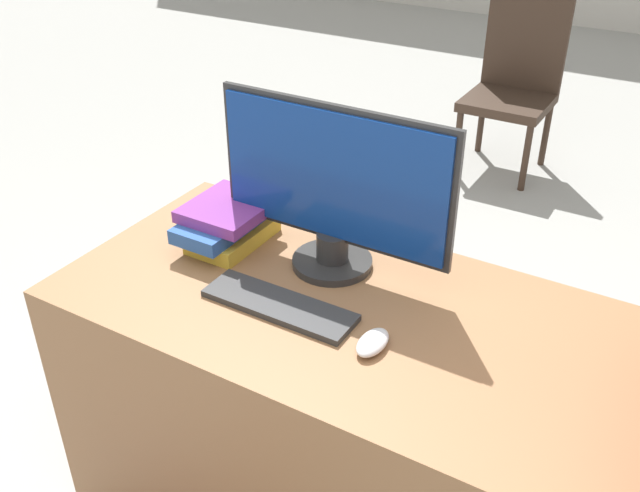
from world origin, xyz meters
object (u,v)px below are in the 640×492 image
Objects in this scene: monitor at (333,188)px; far_chair at (515,79)px; keyboard at (279,305)px; mouse at (373,342)px; book_stack at (228,222)px.

far_chair is (-0.26, 2.46, -0.47)m from monitor.
keyboard is 3.52× the size of mouse.
monitor is 1.66× the size of keyboard.
far_chair is at bearing 89.25° from book_stack.
monitor is 0.65× the size of far_chair.
far_chair is at bearing 96.09° from monitor.
book_stack is at bearing 159.15° from mouse.
mouse is 0.38× the size of book_stack.
book_stack reaches higher than keyboard.
monitor is at bearing -55.47° from far_chair.
book_stack is 0.30× the size of far_chair.
monitor reaches higher than book_stack.
monitor is at bearing 86.29° from keyboard.
far_chair reaches higher than book_stack.
mouse is at bearing -45.58° from monitor.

